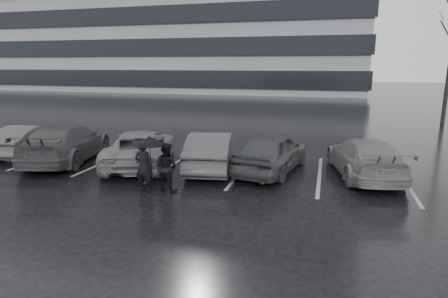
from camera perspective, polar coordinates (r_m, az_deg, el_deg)
The scene contains 11 objects.
ground at distance 11.90m, azimuth -2.64°, elevation -6.12°, with size 160.00×160.00×0.00m, color black.
car_main at distance 13.71m, azimuth 7.28°, elevation -0.45°, with size 1.75×4.34×1.48m, color black.
car_west_a at distance 13.95m, azimuth -1.87°, elevation -0.22°, with size 1.52×4.35×1.43m, color #28282A.
car_west_b at distance 14.80m, azimuth -12.53°, elevation 0.14°, with size 2.30×4.98×1.38m, color #515154.
car_west_c at distance 16.36m, azimuth -22.85°, elevation 0.84°, with size 2.10×5.17×1.50m, color black.
car_west_d at distance 18.32m, azimuth -27.46°, elevation 1.28°, with size 1.39×3.98×1.31m, color #28282A.
car_east at distance 13.95m, azimuth 20.63°, elevation -1.20°, with size 1.90×4.68×1.36m, color #515154.
pedestrian_left at distance 11.70m, azimuth -12.11°, elevation -2.63°, with size 0.58×0.38×1.60m, color black.
pedestrian_right at distance 11.69m, azimuth -8.80°, elevation -2.70°, with size 0.74×0.58×1.52m, color black.
umbrella at distance 11.68m, azimuth -11.26°, elevation 1.25°, with size 1.02×1.02×1.72m.
stall_stripes at distance 14.41m, azimuth -2.60°, elevation -2.73°, with size 19.72×5.00×0.00m.
Camera 1 is at (3.52, -10.69, 3.86)m, focal length 30.00 mm.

